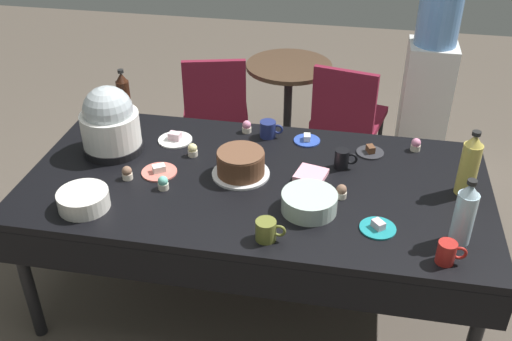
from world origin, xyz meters
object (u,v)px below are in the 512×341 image
(cupcake_lemon, at_px, (247,127))
(soda_bottle_ginger_ale, at_px, (469,165))
(cupcake_vanilla, at_px, (416,145))
(coffee_mug_olive, at_px, (267,230))
(coffee_mug_navy, at_px, (268,129))
(glass_salad_bowl, at_px, (309,202))
(cupcake_cocoa, at_px, (127,173))
(round_cafe_table, at_px, (288,93))
(cupcake_berry, at_px, (341,192))
(dessert_plate_cobalt, at_px, (307,140))
(cupcake_mint, at_px, (163,183))
(water_cooler, at_px, (427,87))
(soda_bottle_cola, at_px, (124,98))
(maroon_chair_right, at_px, (347,113))
(slow_cooker, at_px, (110,123))
(dessert_plate_coral, at_px, (159,171))
(frosted_layer_cake, at_px, (241,164))
(soda_bottle_water, at_px, (465,214))
(ceramic_snack_bowl, at_px, (84,200))
(dessert_plate_teal, at_px, (378,227))
(coffee_mug_red, at_px, (447,253))
(maroon_chair_left, at_px, (215,102))
(potluck_table, at_px, (256,190))
(dessert_plate_white, at_px, (175,139))
(dessert_plate_charcoal, at_px, (370,151))
(coffee_mug_black, at_px, (342,159))

(cupcake_lemon, height_order, soda_bottle_ginger_ale, soda_bottle_ginger_ale)
(cupcake_vanilla, relative_size, coffee_mug_olive, 0.53)
(coffee_mug_navy, bearing_deg, glass_salad_bowl, -65.16)
(cupcake_cocoa, relative_size, round_cafe_table, 0.09)
(cupcake_berry, bearing_deg, cupcake_lemon, 136.07)
(dessert_plate_cobalt, xyz_separation_m, cupcake_mint, (-0.61, -0.57, 0.02))
(dessert_plate_cobalt, distance_m, cupcake_berry, 0.53)
(water_cooler, bearing_deg, soda_bottle_cola, -146.09)
(cupcake_mint, relative_size, maroon_chair_right, 0.08)
(slow_cooker, distance_m, dessert_plate_coral, 0.37)
(frosted_layer_cake, distance_m, slow_cooker, 0.71)
(soda_bottle_water, bearing_deg, coffee_mug_navy, 141.93)
(dessert_plate_coral, bearing_deg, water_cooler, 49.67)
(slow_cooker, xyz_separation_m, cupcake_vanilla, (1.53, 0.29, -0.13))
(ceramic_snack_bowl, distance_m, soda_bottle_water, 1.62)
(dessert_plate_coral, relative_size, dessert_plate_cobalt, 1.23)
(cupcake_vanilla, distance_m, cupcake_lemon, 0.89)
(dessert_plate_teal, distance_m, cupcake_vanilla, 0.72)
(dessert_plate_teal, distance_m, water_cooler, 1.92)
(coffee_mug_red, height_order, maroon_chair_left, maroon_chair_left)
(cupcake_vanilla, bearing_deg, coffee_mug_red, -84.51)
(slow_cooker, bearing_deg, cupcake_lemon, 26.54)
(cupcake_cocoa, bearing_deg, maroon_chair_left, 86.99)
(maroon_chair_right, bearing_deg, glass_salad_bowl, -94.17)
(round_cafe_table, bearing_deg, maroon_chair_right, -27.25)
(soda_bottle_cola, bearing_deg, potluck_table, -28.14)
(glass_salad_bowl, xyz_separation_m, cupcake_berry, (0.13, 0.12, -0.01))
(dessert_plate_coral, relative_size, coffee_mug_olive, 1.36)
(frosted_layer_cake, relative_size, soda_bottle_ginger_ale, 0.87)
(coffee_mug_navy, bearing_deg, dessert_plate_teal, -49.96)
(slow_cooker, xyz_separation_m, coffee_mug_olive, (0.90, -0.56, -0.12))
(frosted_layer_cake, relative_size, water_cooler, 0.23)
(coffee_mug_red, relative_size, round_cafe_table, 0.16)
(dessert_plate_white, height_order, round_cafe_table, dessert_plate_white)
(ceramic_snack_bowl, distance_m, coffee_mug_olive, 0.84)
(ceramic_snack_bowl, relative_size, coffee_mug_red, 1.96)
(glass_salad_bowl, bearing_deg, dessert_plate_cobalt, 97.27)
(cupcake_cocoa, bearing_deg, ceramic_snack_bowl, -112.24)
(frosted_layer_cake, distance_m, soda_bottle_water, 1.04)
(dessert_plate_white, distance_m, maroon_chair_left, 1.04)
(dessert_plate_coral, height_order, dessert_plate_charcoal, dessert_plate_charcoal)
(ceramic_snack_bowl, bearing_deg, frosted_layer_cake, 31.62)
(dessert_plate_charcoal, height_order, maroon_chair_left, maroon_chair_left)
(slow_cooker, bearing_deg, dessert_plate_white, 28.89)
(dessert_plate_coral, relative_size, water_cooler, 0.14)
(ceramic_snack_bowl, relative_size, soda_bottle_ginger_ale, 0.71)
(soda_bottle_ginger_ale, bearing_deg, coffee_mug_black, 168.86)
(ceramic_snack_bowl, xyz_separation_m, coffee_mug_navy, (0.70, 0.78, 0.00))
(potluck_table, xyz_separation_m, cupcake_cocoa, (-0.60, -0.11, 0.09))
(cupcake_berry, distance_m, soda_bottle_water, 0.55)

